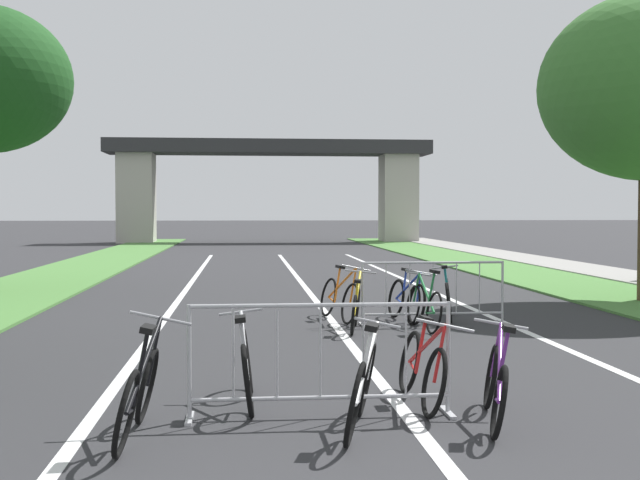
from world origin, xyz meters
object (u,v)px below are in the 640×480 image
Objects in this scene: bicycle_silver_0 at (247,367)px; bicycle_white_3 at (362,387)px; bicycle_purple_5 at (496,384)px; bicycle_teal_6 at (448,298)px; bicycle_blue_4 at (406,300)px; bicycle_green_8 at (424,306)px; bicycle_black_1 at (138,394)px; bicycle_orange_2 at (339,298)px; bicycle_yellow_9 at (356,308)px; bicycle_red_7 at (422,368)px; crowd_barrier_second at (433,293)px; crowd_barrier_nearest at (321,361)px.

bicycle_silver_0 is 0.99× the size of bicycle_white_3.
bicycle_teal_6 is at bearing 92.97° from bicycle_purple_5.
bicycle_white_3 is 1.23m from bicycle_purple_5.
bicycle_green_8 is at bearing 85.82° from bicycle_blue_4.
bicycle_green_8 reaches higher than bicycle_silver_0.
bicycle_green_8 reaches higher than bicycle_blue_4.
bicycle_black_1 is 7.51m from bicycle_orange_2.
bicycle_green_8 is (1.21, -1.17, -0.01)m from bicycle_orange_2.
bicycle_yellow_9 reaches higher than bicycle_purple_5.
bicycle_silver_0 is 6.35m from bicycle_blue_4.
bicycle_green_8 is at bearing -103.44° from bicycle_red_7.
bicycle_yellow_9 is (-1.00, -0.98, -0.02)m from bicycle_blue_4.
crowd_barrier_second is 1.50m from bicycle_yellow_9.
bicycle_silver_0 is 0.99× the size of bicycle_purple_5.
bicycle_blue_4 is at bearing 90.30° from bicycle_green_8.
bicycle_blue_4 reaches higher than bicycle_red_7.
crowd_barrier_nearest is 6.58m from bicycle_blue_4.
bicycle_yellow_9 reaches higher than bicycle_silver_0.
bicycle_orange_2 is 1.02× the size of bicycle_green_8.
bicycle_yellow_9 is (-0.47, 5.65, -0.00)m from bicycle_purple_5.
crowd_barrier_second is at bearing -104.96° from bicycle_red_7.
bicycle_white_3 reaches higher than bicycle_teal_6.
crowd_barrier_nearest is 1.40× the size of bicycle_green_8.
bicycle_yellow_9 is (-1.37, -0.58, -0.17)m from crowd_barrier_second.
bicycle_green_8 is at bearing 86.52° from bicycle_white_3.
bicycle_teal_6 reaches higher than bicycle_yellow_9.
bicycle_white_3 is at bearing -59.27° from crowd_barrier_nearest.
bicycle_white_3 is at bearing -46.73° from bicycle_silver_0.
bicycle_white_3 is (0.31, -0.52, -0.14)m from crowd_barrier_nearest.
bicycle_teal_6 reaches higher than bicycle_purple_5.
bicycle_white_3 is 0.99× the size of bicycle_red_7.
crowd_barrier_second is 1.47× the size of bicycle_silver_0.
crowd_barrier_nearest is 5.38m from bicycle_yellow_9.
bicycle_black_1 reaches higher than bicycle_teal_6.
bicycle_blue_4 is 1.40m from bicycle_yellow_9.
bicycle_teal_6 is at bearing 53.45° from bicycle_green_8.
bicycle_white_3 reaches higher than bicycle_yellow_9.
bicycle_black_1 reaches higher than bicycle_blue_4.
bicycle_orange_2 reaches higher than bicycle_white_3.
bicycle_red_7 is at bearing 137.48° from bicycle_purple_5.
crowd_barrier_nearest is at bearing -37.91° from bicycle_silver_0.
crowd_barrier_second is at bearing 95.60° from bicycle_purple_5.
bicycle_black_1 is 1.02× the size of bicycle_blue_4.
bicycle_silver_0 is 1.43m from bicycle_white_3.
crowd_barrier_nearest reaches higher than bicycle_white_3.
bicycle_blue_4 is at bearing 89.56° from bicycle_white_3.
crowd_barrier_second is at bearing 60.73° from bicycle_black_1.
bicycle_teal_6 is at bearing 43.74° from bicycle_yellow_9.
bicycle_teal_6 is (1.90, -0.05, -0.01)m from bicycle_orange_2.
bicycle_white_3 is at bearing -159.48° from bicycle_purple_5.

